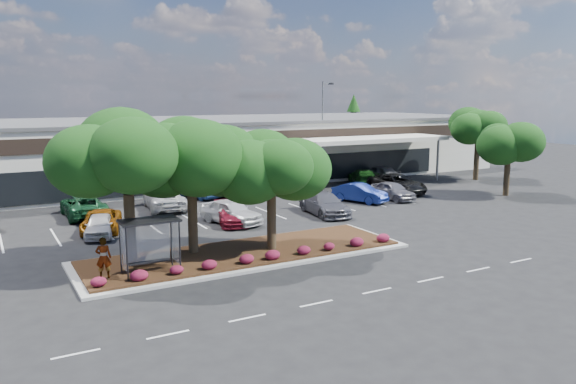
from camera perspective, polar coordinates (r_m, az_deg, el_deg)
ground at (r=28.47m, az=2.72°, el=-7.89°), size 160.00×160.00×0.00m
retail_store at (r=58.97m, az=-14.94°, el=4.07°), size 80.40×25.20×6.25m
landscape_island at (r=30.90m, az=-4.41°, el=-6.25°), size 18.00×6.00×0.26m
lane_markings at (r=37.34m, az=-5.97°, el=-3.66°), size 33.12×20.06×0.01m
shrub_row at (r=28.97m, az=-2.66°, el=-6.52°), size 17.00×0.80×0.50m
bus_shelter at (r=27.58m, az=-13.98°, el=-3.78°), size 2.75×1.55×2.59m
island_tree_west at (r=28.58m, az=-15.93°, el=0.48°), size 7.20×7.20×7.89m
island_tree_mid at (r=30.25m, az=-9.76°, el=0.66°), size 6.60×6.60×7.32m
island_tree_east at (r=30.53m, az=-1.70°, el=0.10°), size 5.80×5.80×6.50m
tree_east_near at (r=52.44m, az=21.44°, el=3.18°), size 5.60×5.60×6.51m
tree_east_far at (r=61.37m, az=18.69°, el=4.71°), size 6.40×6.40×7.62m
conifer_north_east at (r=82.76m, az=6.65°, el=6.79°), size 3.96×3.96×9.00m
person_waiting at (r=27.49m, az=-18.23°, el=-6.34°), size 0.82×0.67×1.94m
light_pole at (r=56.49m, az=3.57°, el=5.48°), size 1.42×0.73×10.05m
car_1 at (r=36.75m, az=-18.61°, el=-3.24°), size 2.67×4.35×1.38m
car_2 at (r=37.99m, az=-18.43°, el=-2.84°), size 3.58×5.34×1.36m
car_3 at (r=38.45m, az=-5.79°, el=-2.00°), size 3.44×5.29×1.68m
car_4 at (r=38.49m, az=-5.81°, el=-2.22°), size 2.94×5.01×1.36m
car_5 at (r=41.33m, az=3.70°, el=-1.19°), size 2.95×5.80×1.61m
car_6 at (r=46.44m, az=7.30°, el=-0.09°), size 3.27×4.91×1.53m
car_7 at (r=47.98m, az=10.59°, el=0.13°), size 1.82×4.48×1.52m
car_8 at (r=51.24m, az=11.03°, el=0.82°), size 2.95×6.17×1.70m
car_10 at (r=43.02m, az=-20.06°, el=-1.33°), size 2.69×5.82×1.62m
car_11 at (r=44.13m, az=-12.43°, el=-0.70°), size 3.48×6.16×1.62m
car_12 at (r=48.48m, az=-9.12°, el=0.26°), size 2.77×4.81×1.50m
car_13 at (r=49.53m, az=-7.39°, el=0.46°), size 2.19×5.04×1.44m
car_14 at (r=49.15m, az=-5.80°, el=0.36°), size 2.81×5.02×1.33m
car_15 at (r=49.17m, az=0.39°, el=0.57°), size 3.56×5.08×1.61m
car_16 at (r=55.99m, az=7.61°, el=1.56°), size 4.03×5.63×1.51m
car_17 at (r=58.40m, az=9.20°, el=1.92°), size 2.64×5.08×1.65m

